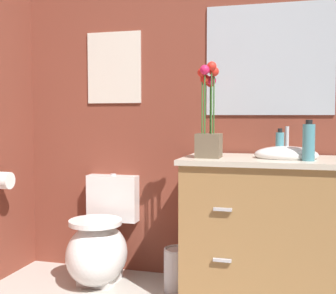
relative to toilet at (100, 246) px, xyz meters
name	(u,v)px	position (x,y,z in m)	size (l,w,h in m)	color
wall_back	(247,92)	(0.92, 0.30, 1.01)	(4.26, 0.05, 2.50)	brown
toilet	(100,246)	(0.00, 0.00, 0.00)	(0.38, 0.59, 0.69)	white
vanity_cabinet	(264,228)	(1.06, -0.03, 0.19)	(0.94, 0.56, 1.03)	#9E7242
flower_vase	(209,123)	(0.74, -0.11, 0.81)	(0.14, 0.14, 0.55)	brown
soap_bottle	(280,144)	(1.14, 0.08, 0.68)	(0.05, 0.05, 0.17)	teal
lotion_bottle	(309,142)	(1.29, -0.15, 0.71)	(0.07, 0.07, 0.22)	teal
trash_bin	(178,269)	(0.53, -0.01, -0.11)	(0.18, 0.18, 0.27)	#B7B7BC
wall_poster	(114,68)	(0.00, 0.27, 1.19)	(0.39, 0.01, 0.49)	silver
wall_mirror	(269,60)	(1.06, 0.27, 1.21)	(0.80, 0.01, 0.70)	#B2BCC6
toilet_paper_roll	(3,180)	(-0.58, -0.20, 0.44)	(0.11, 0.11, 0.11)	white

